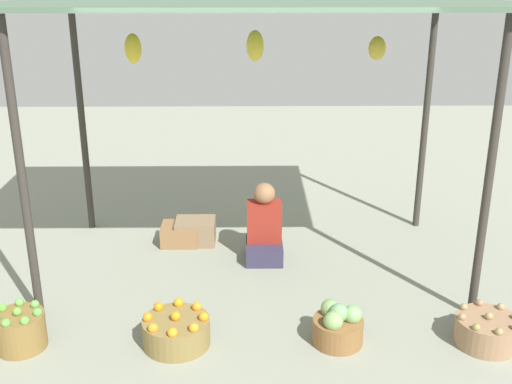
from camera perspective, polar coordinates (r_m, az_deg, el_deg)
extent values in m
plane|color=gray|center=(6.26, -0.06, -6.48)|extent=(14.00, 14.00, 0.00)
cylinder|color=#38332D|center=(5.21, -20.25, 1.25)|extent=(0.07, 0.07, 2.46)
cylinder|color=#38332D|center=(5.26, 20.20, 1.41)|extent=(0.07, 0.07, 2.46)
cylinder|color=#38332D|center=(6.94, -15.36, 6.35)|extent=(0.07, 0.07, 2.46)
cylinder|color=#38332D|center=(6.97, 14.98, 6.45)|extent=(0.07, 0.07, 2.46)
cube|color=#516D55|center=(5.60, -0.07, 16.84)|extent=(3.92, 2.18, 0.04)
ellipsoid|color=yellow|center=(5.65, -10.97, 12.51)|extent=(0.14, 0.14, 0.25)
ellipsoid|color=yellow|center=(5.72, -0.08, 12.96)|extent=(0.15, 0.15, 0.27)
ellipsoid|color=gold|center=(5.66, 10.81, 12.54)|extent=(0.15, 0.15, 0.20)
cube|color=#342F4A|center=(6.33, 0.74, -5.26)|extent=(0.36, 0.44, 0.18)
cube|color=maroon|center=(6.25, 0.74, -2.66)|extent=(0.34, 0.22, 0.40)
sphere|color=#966846|center=(6.14, 0.75, -0.13)|extent=(0.21, 0.21, 0.21)
cylinder|color=olive|center=(5.29, -20.40, -11.59)|extent=(0.39, 0.39, 0.28)
sphere|color=#6EB243|center=(5.20, -20.62, -10.01)|extent=(0.07, 0.07, 0.07)
sphere|color=#62BC4C|center=(5.16, -19.00, -10.17)|extent=(0.07, 0.07, 0.07)
sphere|color=#67AA4E|center=(5.27, -19.22, -9.49)|extent=(0.07, 0.07, 0.07)
sphere|color=#6AB94E|center=(5.34, -20.45, -9.27)|extent=(0.07, 0.07, 0.07)
sphere|color=#66B43F|center=(5.31, -21.79, -9.64)|extent=(0.07, 0.07, 0.07)
sphere|color=#66A94B|center=(5.10, -21.52, -10.88)|extent=(0.07, 0.07, 0.07)
sphere|color=#6AB44A|center=(5.08, -20.03, -10.80)|extent=(0.07, 0.07, 0.07)
cylinder|color=olive|center=(5.05, -7.16, -12.34)|extent=(0.52, 0.52, 0.22)
sphere|color=orange|center=(4.98, -7.23, -10.99)|extent=(0.08, 0.08, 0.08)
sphere|color=orange|center=(4.96, -4.72, -11.10)|extent=(0.08, 0.08, 0.08)
sphere|color=orange|center=(5.10, -5.32, -10.21)|extent=(0.08, 0.08, 0.08)
sphere|color=orange|center=(5.17, -6.97, -9.83)|extent=(0.08, 0.08, 0.08)
sphere|color=orange|center=(5.13, -8.75, -10.15)|extent=(0.08, 0.08, 0.08)
sphere|color=orange|center=(5.01, -9.70, -11.01)|extent=(0.08, 0.08, 0.08)
sphere|color=orange|center=(4.87, -9.22, -11.95)|extent=(0.08, 0.08, 0.08)
sphere|color=orange|center=(4.80, -7.50, -12.39)|extent=(0.08, 0.08, 0.08)
sphere|color=orange|center=(4.84, -5.60, -12.03)|extent=(0.08, 0.08, 0.08)
cylinder|color=brown|center=(5.08, 7.34, -12.26)|extent=(0.39, 0.39, 0.20)
sphere|color=#73A66E|center=(4.99, 7.42, -10.70)|extent=(0.15, 0.15, 0.15)
sphere|color=#7BAE6C|center=(5.02, 8.63, -10.81)|extent=(0.15, 0.15, 0.15)
sphere|color=#7CA25E|center=(5.07, 6.68, -10.33)|extent=(0.15, 0.15, 0.15)
sphere|color=#83AB62|center=(4.92, 6.94, -11.41)|extent=(0.15, 0.15, 0.15)
cylinder|color=#9B7554|center=(5.33, 20.00, -11.64)|extent=(0.49, 0.49, 0.22)
sphere|color=tan|center=(5.27, 20.17, -10.41)|extent=(0.06, 0.06, 0.06)
sphere|color=#9F885E|center=(5.44, 21.11, -9.58)|extent=(0.06, 0.06, 0.06)
sphere|color=#9B7B5B|center=(5.44, 19.42, -9.36)|extent=(0.06, 0.06, 0.06)
sphere|color=#98865E|center=(5.34, 18.13, -9.77)|extent=(0.06, 0.06, 0.06)
sphere|color=#9B7E5B|center=(5.20, 17.99, -10.61)|extent=(0.06, 0.06, 0.06)
sphere|color=#95854E|center=(5.10, 19.15, -11.40)|extent=(0.06, 0.06, 0.06)
sphere|color=#978453|center=(5.10, 20.96, -11.63)|extent=(0.06, 0.06, 0.06)
cube|color=#866C4E|center=(6.70, -5.44, -3.53)|extent=(0.41, 0.33, 0.25)
cube|color=olive|center=(6.70, -6.83, -3.76)|extent=(0.38, 0.33, 0.21)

